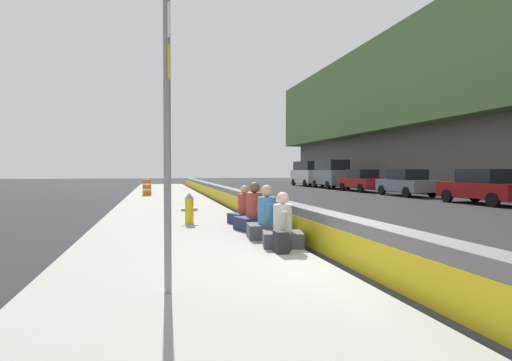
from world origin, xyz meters
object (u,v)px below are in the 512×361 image
object	(u,v)px
backpack	(281,242)
parked_car_fourth	(406,183)
seated_person_foreground	(283,229)
seated_person_rear	(255,215)
route_sign_post	(168,125)
parked_car_farther	(308,173)
parked_car_far	(331,173)
seated_person_middle	(267,222)
fire_hydrant	(189,208)
parked_car_midline	(362,180)
parked_car_third	(484,187)
construction_barrel	(147,187)
seated_person_far	(244,211)

from	to	relation	value
backpack	parked_car_fourth	bearing A→B (deg)	-39.48
seated_person_foreground	backpack	world-z (taller)	seated_person_foreground
backpack	seated_person_rear	bearing A→B (deg)	-3.89
route_sign_post	parked_car_farther	size ratio (longest dim) A/B	0.70
seated_person_foreground	parked_car_fourth	xyz separation A→B (m)	(15.46, -13.02, 0.38)
backpack	parked_car_far	bearing A→B (deg)	-25.55
seated_person_middle	parked_car_far	distance (m)	29.01
fire_hydrant	parked_car_farther	distance (m)	31.96
fire_hydrant	seated_person_middle	distance (m)	3.27
parked_car_midline	seated_person_middle	bearing A→B (deg)	147.19
seated_person_rear	seated_person_middle	bearing A→B (deg)	178.45
route_sign_post	backpack	world-z (taller)	route_sign_post
parked_car_third	parked_car_midline	world-z (taller)	same
parked_car_far	backpack	bearing A→B (deg)	154.45
fire_hydrant	backpack	world-z (taller)	fire_hydrant
seated_person_middle	construction_barrel	size ratio (longest dim) A/B	1.25
parked_car_midline	parked_car_far	bearing A→B (deg)	-0.11
parked_car_third	seated_person_middle	bearing A→B (deg)	121.42
seated_person_middle	seated_person_far	bearing A→B (deg)	-0.99
seated_person_rear	backpack	xyz separation A→B (m)	(-2.98, 0.20, -0.18)
seated_person_far	parked_car_third	bearing A→B (deg)	-67.67
route_sign_post	seated_person_foreground	size ratio (longest dim) A/B	3.32
seated_person_far	construction_barrel	xyz separation A→B (m)	(14.38, 2.99, 0.14)
seated_person_far	parked_car_third	xyz separation A→B (m)	(5.32, -12.96, 0.39)
route_sign_post	seated_person_far	distance (m)	6.93
seated_person_middle	construction_barrel	world-z (taller)	seated_person_middle
route_sign_post	seated_person_rear	bearing A→B (deg)	-24.52
parked_car_fourth	parked_car_farther	world-z (taller)	parked_car_farther
backpack	parked_car_midline	world-z (taller)	parked_car_midline
backpack	fire_hydrant	bearing A→B (deg)	16.21
parked_car_third	parked_car_fourth	size ratio (longest dim) A/B	1.00
fire_hydrant	parked_car_midline	bearing A→B (deg)	-40.01
parked_car_fourth	parked_car_midline	bearing A→B (deg)	0.63
seated_person_foreground	seated_person_far	size ratio (longest dim) A/B	1.00
fire_hydrant	construction_barrel	world-z (taller)	construction_barrel
seated_person_rear	parked_car_fourth	world-z (taller)	parked_car_fourth
route_sign_post	fire_hydrant	world-z (taller)	route_sign_post
parked_car_fourth	parked_car_far	xyz separation A→B (m)	(11.50, 0.05, 0.49)
seated_person_far	construction_barrel	bearing A→B (deg)	11.75
route_sign_post	fire_hydrant	bearing A→B (deg)	-6.60
seated_person_far	construction_barrel	distance (m)	14.69
route_sign_post	parked_car_fourth	bearing A→B (deg)	-40.24
parked_car_far	seated_person_far	bearing A→B (deg)	150.90
backpack	route_sign_post	bearing A→B (deg)	134.33
construction_barrel	seated_person_rear	bearing A→B (deg)	-169.22
seated_person_foreground	parked_car_midline	bearing A→B (deg)	-31.42
seated_person_middle	parked_car_midline	distance (m)	23.99
fire_hydrant	seated_person_far	distance (m)	1.57
backpack	construction_barrel	distance (m)	18.86
seated_person_foreground	backpack	bearing A→B (deg)	160.73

